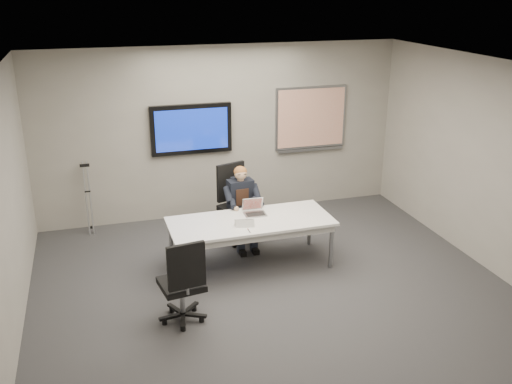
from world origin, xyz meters
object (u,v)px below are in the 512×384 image
object	(u,v)px
conference_table	(251,225)
seated_person	(243,216)
laptop	(254,210)
office_chair_far	(238,217)
office_chair_near	(183,296)

from	to	relation	value
conference_table	seated_person	size ratio (longest dim) A/B	1.85
conference_table	seated_person	world-z (taller)	seated_person
laptop	office_chair_far	bearing A→B (deg)	96.96
conference_table	seated_person	bearing A→B (deg)	82.73
office_chair_far	office_chair_near	distance (m)	2.33
office_chair_far	office_chair_near	world-z (taller)	office_chair_far
office_chair_near	laptop	world-z (taller)	office_chair_near
office_chair_far	conference_table	bearing A→B (deg)	-112.26
laptop	seated_person	bearing A→B (deg)	97.54
seated_person	laptop	distance (m)	0.49
office_chair_far	seated_person	distance (m)	0.27
office_chair_far	laptop	distance (m)	0.77
seated_person	laptop	xyz separation A→B (m)	(0.04, -0.43, 0.25)
conference_table	office_chair_far	bearing A→B (deg)	85.57
seated_person	laptop	world-z (taller)	seated_person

